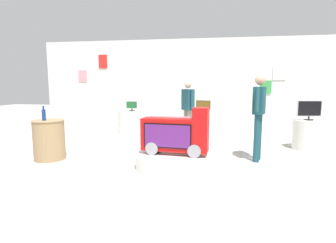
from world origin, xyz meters
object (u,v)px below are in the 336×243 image
Objects in this scene: display_pedestal_center_rear at (308,135)px; shopper_browsing_near_truck at (259,111)px; side_table_round at (49,139)px; shopper_browsing_rear at (188,106)px; display_pedestal_left_rear at (203,123)px; tv_on_left_rear at (203,106)px; tv_on_center_rear at (309,109)px; bottle_on_side_table at (44,115)px; main_display_pedestal at (175,160)px; novelty_firetruck_tv at (176,135)px; tv_on_right_rear at (132,106)px; display_pedestal_right_rear at (132,122)px.

shopper_browsing_near_truck is (-1.35, -1.20, 0.66)m from display_pedestal_center_rear.
shopper_browsing_rear is at bearing 40.63° from side_table_round.
display_pedestal_left_rear is 1.62× the size of tv_on_left_rear.
tv_on_center_rear is 5.84m from bottle_on_side_table.
main_display_pedestal is 3.48m from display_pedestal_center_rear.
shopper_browsing_near_truck is (-1.35, -1.20, 0.06)m from tv_on_center_rear.
bottle_on_side_table is (-2.65, 0.07, 0.32)m from novelty_firetruck_tv.
bottle_on_side_table reaches higher than side_table_round.
shopper_browsing_rear reaches higher than tv_on_right_rear.
shopper_browsing_rear reaches higher than display_pedestal_center_rear.
novelty_firetruck_tv is 2.42m from shopper_browsing_rear.
tv_on_left_rear reaches higher than display_pedestal_left_rear.
display_pedestal_left_rear is at bearing 148.34° from display_pedestal_center_rear.
shopper_browsing_rear is at bearing 170.04° from display_pedestal_center_rear.
display_pedestal_center_rear is at bearing 32.68° from main_display_pedestal.
display_pedestal_right_rear is at bearing 141.08° from shopper_browsing_near_truck.
novelty_firetruck_tv is 3.41× the size of tv_on_right_rear.
shopper_browsing_rear reaches higher than novelty_firetruck_tv.
shopper_browsing_rear is at bearing 89.00° from main_display_pedestal.
shopper_browsing_rear is (2.63, 2.26, 0.54)m from side_table_round.
shopper_browsing_near_truck reaches higher than display_pedestal_center_rear.
novelty_firetruck_tv is 3.90m from display_pedestal_right_rear.
shopper_browsing_near_truck is (3.40, -2.74, 0.66)m from display_pedestal_right_rear.
tv_on_left_rear is 0.25× the size of shopper_browsing_near_truck.
shopper_browsing_rear is at bearing 89.56° from novelty_firetruck_tv.
tv_on_right_rear reaches higher than display_pedestal_center_rear.
shopper_browsing_near_truck is at bearing 7.49° from side_table_round.
novelty_firetruck_tv is 3.47m from tv_on_center_rear.
shopper_browsing_near_truck is (3.40, -2.74, 0.15)m from tv_on_right_rear.
display_pedestal_left_rear is at bearing 69.17° from shopper_browsing_rear.
shopper_browsing_rear is (1.86, -1.03, 0.61)m from display_pedestal_right_rear.
tv_on_left_rear is 1.10m from shopper_browsing_rear.
shopper_browsing_rear is (-2.88, 0.51, 0.01)m from tv_on_center_rear.
shopper_browsing_rear is at bearing 169.96° from tv_on_center_rear.
tv_on_left_rear is 2.96m from shopper_browsing_near_truck.
display_pedestal_center_rear is 0.77× the size of display_pedestal_right_rear.
tv_on_center_rear is at bearing -10.04° from shopper_browsing_rear.
shopper_browsing_rear is at bearing -110.93° from tv_on_left_rear.
shopper_browsing_rear is (0.04, 2.38, 0.83)m from main_display_pedestal.
side_table_round reaches higher than display_pedestal_right_rear.
bottle_on_side_table is at bearing 178.45° from novelty_firetruck_tv.
shopper_browsing_near_truck reaches higher than tv_on_right_rear.
tv_on_left_rear is (0.00, -0.00, 0.55)m from display_pedestal_left_rear.
display_pedestal_center_rear is (2.92, 1.87, 0.22)m from main_display_pedestal.
main_display_pedestal is at bearing -97.24° from display_pedestal_left_rear.
side_table_round is at bearing 56.21° from bottle_on_side_table.
main_display_pedestal is at bearing -147.38° from tv_on_center_rear.
side_table_round is (-0.77, -3.29, -0.44)m from tv_on_right_rear.
tv_on_left_rear is 2.92m from tv_on_center_rear.
tv_on_left_rear is 0.53× the size of side_table_round.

